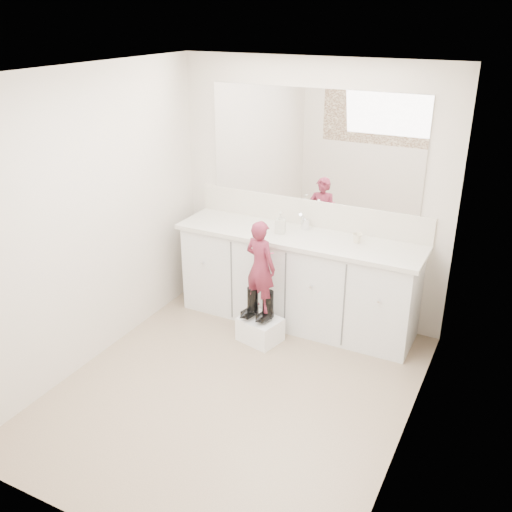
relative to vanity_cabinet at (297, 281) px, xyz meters
The scene contains 19 objects.
floor 1.30m from the vanity_cabinet, 90.00° to the right, with size 3.00×3.00×0.00m, color #7F6953.
ceiling 2.32m from the vanity_cabinet, 90.00° to the right, with size 3.00×3.00×0.00m, color white.
wall_back 0.82m from the vanity_cabinet, 90.00° to the left, with size 2.60×2.60×0.00m, color beige.
wall_front 2.83m from the vanity_cabinet, 90.00° to the right, with size 2.60×2.60×0.00m, color beige.
wall_left 1.95m from the vanity_cabinet, 136.70° to the right, with size 3.00×3.00×0.00m, color beige.
wall_right 1.95m from the vanity_cabinet, 43.30° to the right, with size 3.00×3.00×0.00m, color beige.
vanity_cabinet is the anchor object (origin of this frame).
countertop 0.45m from the vanity_cabinet, 90.00° to the right, with size 2.28×0.58×0.04m, color beige.
backsplash 0.64m from the vanity_cabinet, 90.00° to the left, with size 2.28×0.03×0.25m, color beige.
mirror 1.24m from the vanity_cabinet, 90.00° to the left, with size 2.00×0.02×1.00m, color white.
dot_panel 2.98m from the vanity_cabinet, 90.00° to the right, with size 2.00×0.01×1.20m, color #472819.
faucet 0.54m from the vanity_cabinet, 90.00° to the left, with size 0.08×0.08×0.10m, color silver.
cup 0.73m from the vanity_cabinet, ahead, with size 0.09×0.09×0.08m, color beige.
soap_bottle 0.59m from the vanity_cabinet, 166.57° to the right, with size 0.09×0.09×0.20m, color beige.
step_stool 0.59m from the vanity_cabinet, 107.52° to the right, with size 0.35×0.29×0.22m, color white.
boot_left 0.53m from the vanity_cabinet, 115.34° to the right, with size 0.11×0.19×0.29m, color black, non-canonical shape.
boot_right 0.48m from the vanity_cabinet, 98.97° to the right, with size 0.11×0.19×0.29m, color black, non-canonical shape.
toddler 0.59m from the vanity_cabinet, 107.52° to the right, with size 0.30×0.20×0.83m, color #A7334D.
toothbrush 0.67m from the vanity_cabinet, 99.31° to the right, with size 0.01×0.01×0.14m, color #DE567C.
Camera 1 is at (1.82, -3.22, 2.76)m, focal length 40.00 mm.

